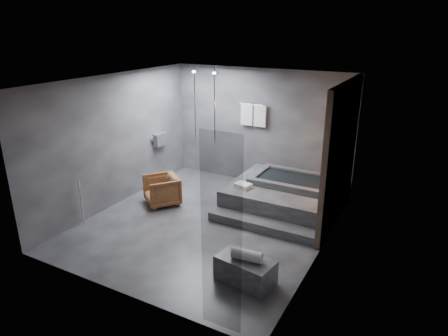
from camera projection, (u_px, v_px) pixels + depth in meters
The scene contains 7 objects.
room at pixel (232, 139), 7.39m from camera, with size 5.00×5.04×2.82m.
tub_deck at pixel (284, 196), 8.60m from camera, with size 2.20×2.00×0.50m, color #2E2E30.
tub_step at pixel (262, 225), 7.68m from camera, with size 2.20×0.36×0.18m, color #2E2E30.
concrete_bench at pixel (245, 270), 6.10m from camera, with size 0.88×0.48×0.40m, color #373739.
driftwood_chair at pixel (162, 190), 8.70m from camera, with size 0.69×0.71×0.64m, color #432310.
rolled_towel at pixel (247, 255), 5.96m from camera, with size 0.17×0.17×0.47m, color white.
deck_towel at pixel (243, 185), 8.38m from camera, with size 0.33×0.24×0.09m, color silver.
Camera 1 is at (3.66, -6.10, 3.73)m, focal length 32.00 mm.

